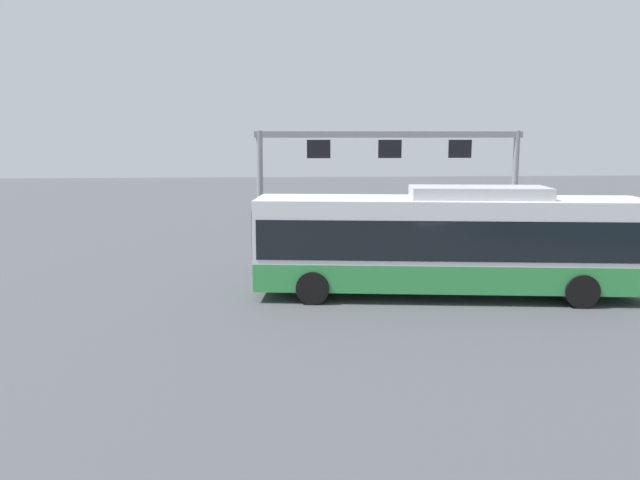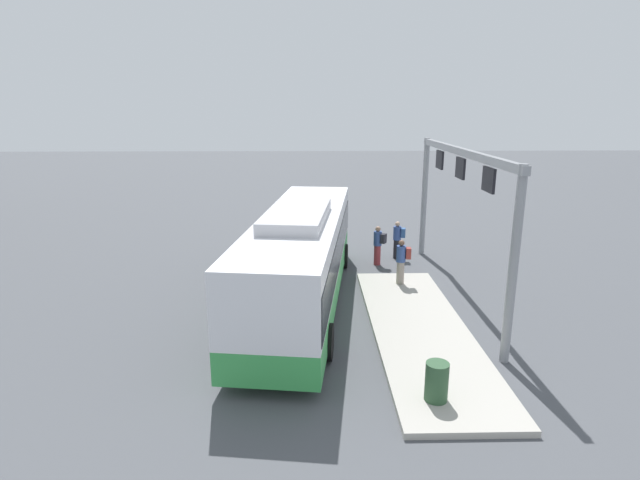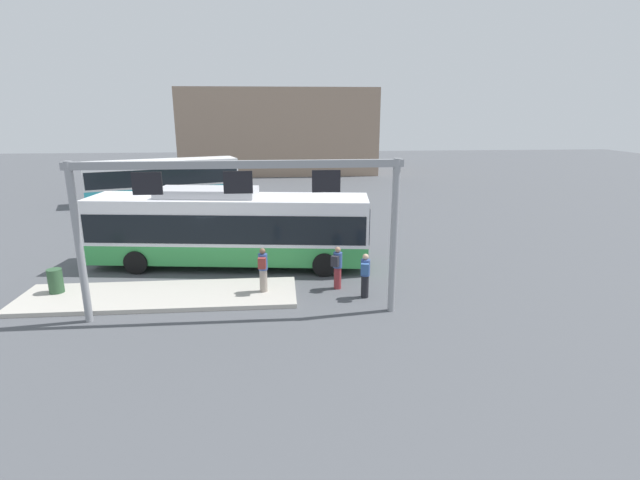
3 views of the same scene
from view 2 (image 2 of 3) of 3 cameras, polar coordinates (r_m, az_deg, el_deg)
The scene contains 8 objects.
ground_plane at distance 17.31m, azimuth -2.08°, elevation -7.25°, with size 120.00×120.00×0.00m, color #4C4F54.
platform_curb at distance 15.53m, azimuth 11.22°, elevation -9.93°, with size 10.00×2.80×0.16m, color #B2ADA3.
bus_main at distance 16.70m, azimuth -2.14°, elevation -1.49°, with size 12.15×3.97×3.46m.
person_boarding at distance 22.33m, azimuth 8.79°, elevation 0.12°, with size 0.42×0.58×1.67m.
person_waiting_near at distance 21.33m, azimuth 6.61°, elevation -0.51°, with size 0.53×0.61×1.67m.
person_waiting_mid at distance 18.70m, azimuth 9.23°, elevation -2.32°, with size 0.37×0.55×1.67m.
platform_sign_gantry at distance 17.91m, azimuth 15.45°, elevation 5.65°, with size 10.42×0.24×5.20m.
trash_bin at distance 11.91m, azimuth 13.06°, elevation -15.33°, with size 0.52×0.52×0.90m, color #2D5133.
Camera 2 is at (-16.03, -0.25, 6.54)m, focal length 28.28 mm.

